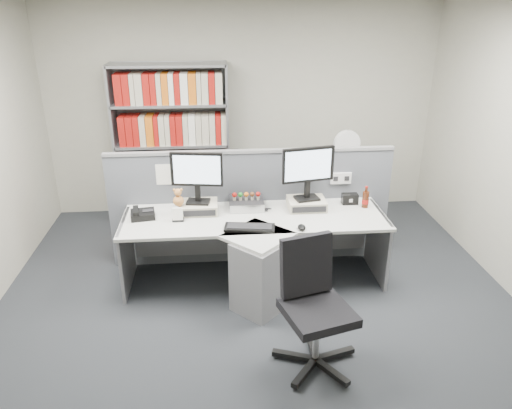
{
  "coord_description": "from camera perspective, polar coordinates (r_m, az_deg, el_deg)",
  "views": [
    {
      "loc": [
        -0.36,
        -3.57,
        2.72
      ],
      "look_at": [
        0.0,
        0.65,
        0.92
      ],
      "focal_mm": 34.36,
      "sensor_mm": 36.0,
      "label": 1
    }
  ],
  "objects": [
    {
      "name": "plush_toy",
      "position": [
        4.85,
        -9.04,
        0.69
      ],
      "size": [
        0.11,
        0.11,
        0.18
      ],
      "color": "#BA7B3E",
      "rests_on": "monitor_riser_left"
    },
    {
      "name": "cola_bottle",
      "position": [
        5.13,
        12.62,
        0.57
      ],
      "size": [
        0.07,
        0.07,
        0.23
      ],
      "color": "#3F190A",
      "rests_on": "desk"
    },
    {
      "name": "monitor_right",
      "position": [
        4.89,
        6.09,
        4.14
      ],
      "size": [
        0.53,
        0.21,
        0.55
      ],
      "color": "black",
      "rests_on": "monitor_riser_right"
    },
    {
      "name": "figurines",
      "position": [
        4.96,
        -1.14,
        1.08
      ],
      "size": [
        0.29,
        0.05,
        0.09
      ],
      "color": "#BDB49C",
      "rests_on": "desktop_pc"
    },
    {
      "name": "keyboard",
      "position": [
        4.57,
        -0.75,
        -2.69
      ],
      "size": [
        0.49,
        0.24,
        0.03
      ],
      "color": "black",
      "rests_on": "desk"
    },
    {
      "name": "room_shell",
      "position": [
        3.7,
        0.85,
        8.51
      ],
      "size": [
        5.04,
        5.54,
        2.72
      ],
      "color": "#AEAC9B",
      "rests_on": "ground"
    },
    {
      "name": "filing_cabinet",
      "position": [
        6.24,
        9.99,
        0.37
      ],
      "size": [
        0.45,
        0.61,
        0.7
      ],
      "color": "gray",
      "rests_on": "ground"
    },
    {
      "name": "partition",
      "position": [
        5.25,
        -0.5,
        -0.17
      ],
      "size": [
        3.0,
        0.08,
        1.27
      ],
      "color": "#595D65",
      "rests_on": "ground"
    },
    {
      "name": "monitor_riser_left",
      "position": [
        4.95,
        -6.71,
        -0.33
      ],
      "size": [
        0.38,
        0.31,
        0.1
      ],
      "color": "#BDB49C",
      "rests_on": "desk"
    },
    {
      "name": "ground",
      "position": [
        4.5,
        0.72,
        -14.15
      ],
      "size": [
        5.5,
        5.5,
        0.0
      ],
      "primitive_type": "plane",
      "color": "#2C3034",
      "rests_on": "ground"
    },
    {
      "name": "office_chair",
      "position": [
        3.88,
        6.68,
        -11.13
      ],
      "size": [
        0.68,
        0.66,
        1.03
      ],
      "color": "silver",
      "rests_on": "ground"
    },
    {
      "name": "desktop_pc",
      "position": [
        5.02,
        -1.14,
        0.12
      ],
      "size": [
        0.35,
        0.31,
        0.09
      ],
      "color": "black",
      "rests_on": "desk"
    },
    {
      "name": "monitor_left",
      "position": [
        4.82,
        -6.91,
        3.62
      ],
      "size": [
        0.51,
        0.19,
        0.52
      ],
      "color": "black",
      "rests_on": "monitor_riser_left"
    },
    {
      "name": "mouse",
      "position": [
        4.58,
        5.34,
        -2.66
      ],
      "size": [
        0.07,
        0.12,
        0.04
      ],
      "primitive_type": "ellipsoid",
      "color": "black",
      "rests_on": "desk"
    },
    {
      "name": "monitor_riser_right",
      "position": [
        5.03,
        5.91,
        0.09
      ],
      "size": [
        0.38,
        0.31,
        0.1
      ],
      "color": "#BDB49C",
      "rests_on": "desk"
    },
    {
      "name": "desk_fan",
      "position": [
        6.01,
        10.45,
        6.56
      ],
      "size": [
        0.34,
        0.2,
        0.56
      ],
      "color": "white",
      "rests_on": "filing_cabinet"
    },
    {
      "name": "desk",
      "position": [
        4.75,
        0.06,
        -5.41
      ],
      "size": [
        2.6,
        1.2,
        0.72
      ],
      "color": "beige",
      "rests_on": "ground"
    },
    {
      "name": "speaker",
      "position": [
        5.2,
        10.86,
        0.65
      ],
      "size": [
        0.17,
        0.09,
        0.11
      ],
      "primitive_type": "cube",
      "color": "black",
      "rests_on": "desk"
    },
    {
      "name": "desk_phone",
      "position": [
        4.92,
        -13.11,
        -1.09
      ],
      "size": [
        0.26,
        0.24,
        0.1
      ],
      "color": "black",
      "rests_on": "desk"
    },
    {
      "name": "shelving_unit",
      "position": [
        6.28,
        -9.66,
        6.6
      ],
      "size": [
        1.41,
        0.4,
        2.0
      ],
      "color": "gray",
      "rests_on": "ground"
    },
    {
      "name": "desk_calendar",
      "position": [
        4.78,
        -9.08,
        -1.28
      ],
      "size": [
        0.11,
        0.08,
        0.13
      ],
      "color": "black",
      "rests_on": "desk"
    }
  ]
}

